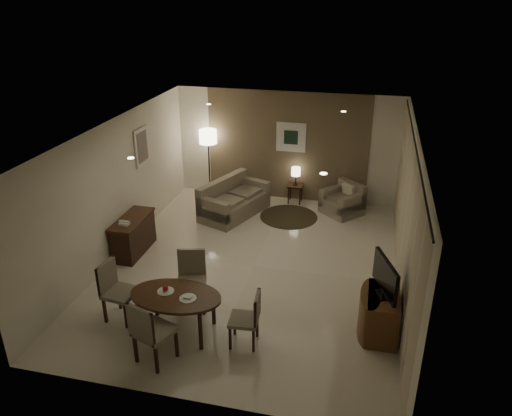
% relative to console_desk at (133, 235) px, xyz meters
% --- Properties ---
extents(room_shell, '(5.50, 7.00, 2.70)m').
position_rel_console_desk_xyz_m(room_shell, '(2.49, 0.40, 0.98)').
color(room_shell, beige).
rests_on(room_shell, ground).
extents(taupe_accent, '(3.96, 0.03, 2.70)m').
position_rel_console_desk_xyz_m(taupe_accent, '(2.49, 3.48, 0.98)').
color(taupe_accent, brown).
rests_on(taupe_accent, wall_back).
extents(curtain_wall, '(0.08, 6.70, 2.58)m').
position_rel_console_desk_xyz_m(curtain_wall, '(5.17, 0.00, 0.95)').
color(curtain_wall, beige).
rests_on(curtain_wall, wall_right).
extents(curtain_rod, '(0.03, 6.80, 0.03)m').
position_rel_console_desk_xyz_m(curtain_rod, '(5.17, 0.00, 2.27)').
color(curtain_rod, black).
rests_on(curtain_rod, wall_right).
extents(art_back_frame, '(0.72, 0.03, 0.72)m').
position_rel_console_desk_xyz_m(art_back_frame, '(2.59, 3.46, 1.23)').
color(art_back_frame, silver).
rests_on(art_back_frame, wall_back).
extents(art_back_canvas, '(0.34, 0.01, 0.34)m').
position_rel_console_desk_xyz_m(art_back_canvas, '(2.59, 3.44, 1.23)').
color(art_back_canvas, '#182C22').
rests_on(art_back_canvas, wall_back).
extents(art_left_frame, '(0.03, 0.60, 0.80)m').
position_rel_console_desk_xyz_m(art_left_frame, '(-0.23, 1.20, 1.48)').
color(art_left_frame, silver).
rests_on(art_left_frame, wall_left).
extents(art_left_canvas, '(0.01, 0.46, 0.64)m').
position_rel_console_desk_xyz_m(art_left_canvas, '(-0.21, 1.20, 1.48)').
color(art_left_canvas, gray).
rests_on(art_left_canvas, wall_left).
extents(downlight_nl, '(0.10, 0.10, 0.01)m').
position_rel_console_desk_xyz_m(downlight_nl, '(1.09, -1.80, 2.31)').
color(downlight_nl, white).
rests_on(downlight_nl, ceiling).
extents(downlight_nr, '(0.10, 0.10, 0.01)m').
position_rel_console_desk_xyz_m(downlight_nr, '(3.89, -1.80, 2.31)').
color(downlight_nr, white).
rests_on(downlight_nr, ceiling).
extents(downlight_fl, '(0.10, 0.10, 0.01)m').
position_rel_console_desk_xyz_m(downlight_fl, '(1.09, 1.80, 2.31)').
color(downlight_fl, white).
rests_on(downlight_fl, ceiling).
extents(downlight_fr, '(0.10, 0.10, 0.01)m').
position_rel_console_desk_xyz_m(downlight_fr, '(3.89, 1.80, 2.31)').
color(downlight_fr, white).
rests_on(downlight_fr, ceiling).
extents(console_desk, '(0.48, 1.20, 0.75)m').
position_rel_console_desk_xyz_m(console_desk, '(0.00, 0.00, 0.00)').
color(console_desk, '#472C16').
rests_on(console_desk, floor).
extents(telephone, '(0.20, 0.14, 0.09)m').
position_rel_console_desk_xyz_m(telephone, '(0.00, -0.30, 0.43)').
color(telephone, white).
rests_on(telephone, console_desk).
extents(tv_cabinet, '(0.48, 0.90, 0.70)m').
position_rel_console_desk_xyz_m(tv_cabinet, '(4.89, -1.50, -0.03)').
color(tv_cabinet, brown).
rests_on(tv_cabinet, floor).
extents(flat_tv, '(0.36, 0.85, 0.60)m').
position_rel_console_desk_xyz_m(flat_tv, '(4.87, -1.50, 0.65)').
color(flat_tv, black).
rests_on(flat_tv, tv_cabinet).
extents(dining_table, '(1.43, 0.90, 0.67)m').
position_rel_console_desk_xyz_m(dining_table, '(1.79, -2.18, -0.04)').
color(dining_table, '#472C16').
rests_on(dining_table, floor).
extents(chair_near, '(0.64, 0.64, 1.03)m').
position_rel_console_desk_xyz_m(chair_near, '(1.73, -2.86, 0.14)').
color(chair_near, gray).
rests_on(chair_near, floor).
extents(chair_far, '(0.60, 0.60, 0.99)m').
position_rel_console_desk_xyz_m(chair_far, '(1.80, -1.54, 0.12)').
color(chair_far, gray).
rests_on(chair_far, floor).
extents(chair_left, '(0.54, 0.54, 0.99)m').
position_rel_console_desk_xyz_m(chair_left, '(0.80, -2.07, 0.12)').
color(chair_left, gray).
rests_on(chair_left, floor).
extents(chair_right, '(0.46, 0.46, 0.88)m').
position_rel_console_desk_xyz_m(chair_right, '(2.87, -2.22, 0.06)').
color(chair_right, gray).
rests_on(chair_right, floor).
extents(plate_a, '(0.26, 0.26, 0.02)m').
position_rel_console_desk_xyz_m(plate_a, '(1.61, -2.13, 0.31)').
color(plate_a, white).
rests_on(plate_a, dining_table).
extents(plate_b, '(0.26, 0.26, 0.02)m').
position_rel_console_desk_xyz_m(plate_b, '(2.01, -2.23, 0.31)').
color(plate_b, white).
rests_on(plate_b, dining_table).
extents(fruit_apple, '(0.09, 0.09, 0.09)m').
position_rel_console_desk_xyz_m(fruit_apple, '(1.61, -2.13, 0.36)').
color(fruit_apple, '#9D1412').
rests_on(fruit_apple, plate_a).
extents(napkin, '(0.12, 0.08, 0.03)m').
position_rel_console_desk_xyz_m(napkin, '(2.01, -2.23, 0.33)').
color(napkin, white).
rests_on(napkin, plate_b).
extents(round_rug, '(1.34, 1.34, 0.01)m').
position_rel_console_desk_xyz_m(round_rug, '(2.77, 2.35, -0.37)').
color(round_rug, '#3F3523').
rests_on(round_rug, floor).
extents(sofa, '(1.95, 1.46, 0.82)m').
position_rel_console_desk_xyz_m(sofa, '(1.49, 2.21, 0.04)').
color(sofa, gray).
rests_on(sofa, floor).
extents(armchair, '(1.12, 1.12, 0.72)m').
position_rel_console_desk_xyz_m(armchair, '(3.95, 2.84, -0.01)').
color(armchair, gray).
rests_on(armchair, floor).
extents(side_table, '(0.36, 0.36, 0.46)m').
position_rel_console_desk_xyz_m(side_table, '(2.77, 3.25, -0.15)').
color(side_table, '#311D10').
rests_on(side_table, floor).
extents(table_lamp, '(0.22, 0.22, 0.50)m').
position_rel_console_desk_xyz_m(table_lamp, '(2.77, 3.25, 0.33)').
color(table_lamp, '#FFEAC1').
rests_on(table_lamp, side_table).
extents(floor_lamp, '(0.44, 0.44, 1.72)m').
position_rel_console_desk_xyz_m(floor_lamp, '(0.57, 3.20, 0.49)').
color(floor_lamp, '#FFE5B7').
rests_on(floor_lamp, floor).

